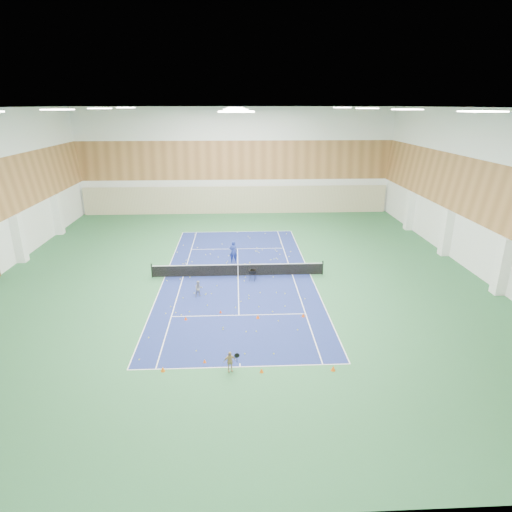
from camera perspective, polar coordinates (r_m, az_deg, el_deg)
The scene contains 20 objects.
ground at distance 32.26m, azimuth -2.41°, elevation -2.67°, with size 40.00×40.00×0.00m, color #296038.
room_shell at distance 30.51m, azimuth -2.57°, elevation 7.82°, with size 36.00×40.00×12.00m, color white, non-canonical shape.
wood_cladding at distance 30.17m, azimuth -2.62°, elevation 11.55°, with size 36.00×40.00×8.00m, color #A16B3B, non-canonical shape.
ceiling_light_grid at distance 29.88m, azimuth -2.74°, elevation 19.01°, with size 21.40×25.40×0.06m, color white, non-canonical shape.
court_surface at distance 32.26m, azimuth -2.41°, elevation -2.66°, with size 10.97×23.77×0.01m, color navy.
tennis_balls_scatter at distance 32.25m, azimuth -2.41°, elevation -2.59°, with size 10.57×22.77×0.07m, color yellow, non-canonical shape.
tennis_net at distance 32.06m, azimuth -2.42°, elevation -1.76°, with size 12.80×0.10×1.10m, color black, non-canonical shape.
back_curtain at distance 50.74m, azimuth -2.61°, elevation 7.47°, with size 35.40×0.16×3.20m, color #C6B793.
coach at distance 34.71m, azimuth -3.03°, elevation 0.58°, with size 0.67×0.44×1.85m, color navy.
child_court at distance 28.95m, azimuth -7.65°, elevation -4.33°, with size 0.54×0.42×1.11m, color gray.
child_apron at distance 21.18m, azimuth -3.52°, elevation -13.86°, with size 0.63×0.26×1.07m, color tan.
ball_cart at distance 31.27m, azimuth -0.46°, elevation -2.59°, with size 0.47×0.47×0.81m, color black, non-canonical shape.
cone_svc_a at distance 26.20m, azimuth -9.37°, elevation -8.19°, with size 0.20×0.20×0.22m, color #E2420B.
cone_svc_b at distance 26.76m, azimuth -4.75°, elevation -7.39°, with size 0.17×0.17×0.19m, color red.
cone_svc_c at distance 26.02m, azimuth 0.25°, elevation -8.07°, with size 0.23×0.23×0.25m, color #F04F0C.
cone_svc_d at distance 26.36m, azimuth 6.33°, elevation -7.82°, with size 0.22×0.22×0.25m, color #EE510C.
cone_base_a at distance 21.83m, azimuth -12.32°, elevation -14.51°, with size 0.22×0.22×0.24m, color orange.
cone_base_b at distance 22.13m, azimuth -6.87°, elevation -13.73°, with size 0.18×0.18×0.19m, color #EC5A0C.
cone_base_c at distance 21.30m, azimuth 0.76°, elevation -15.00°, with size 0.20×0.20×0.22m, color #FF640D.
cone_base_d at distance 21.73m, azimuth 10.26°, elevation -14.51°, with size 0.23×0.23×0.25m, color #FF600D.
Camera 1 is at (-0.06, -29.88, 12.18)m, focal length 30.00 mm.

